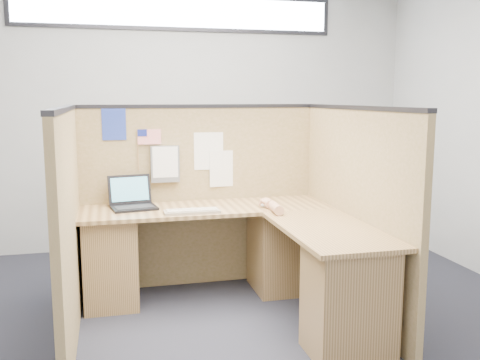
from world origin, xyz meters
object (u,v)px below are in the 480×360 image
object	(u,v)px
laptop	(134,200)
mouse	(266,204)
keyboard	(192,211)
l_desk	(240,261)

from	to	relation	value
laptop	mouse	xyz separation A→B (m)	(1.02, -0.24, -0.04)
keyboard	laptop	bearing A→B (deg)	142.45
l_desk	mouse	xyz separation A→B (m)	(0.27, 0.27, 0.36)
keyboard	mouse	world-z (taller)	mouse
laptop	keyboard	distance (m)	0.53
l_desk	mouse	distance (m)	0.53
l_desk	mouse	world-z (taller)	mouse
l_desk	keyboard	size ratio (longest dim) A/B	4.67
keyboard	mouse	size ratio (longest dim) A/B	3.83
mouse	keyboard	bearing A→B (deg)	-172.68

